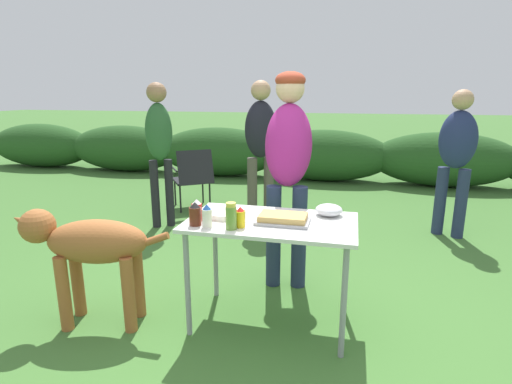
# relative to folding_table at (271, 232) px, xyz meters

# --- Properties ---
(ground_plane) EXTENTS (60.00, 60.00, 0.00)m
(ground_plane) POSITION_rel_folding_table_xyz_m (0.00, 0.00, -0.66)
(ground_plane) COLOR #3D6B2D
(shrub_hedge) EXTENTS (14.40, 0.90, 0.92)m
(shrub_hedge) POSITION_rel_folding_table_xyz_m (-0.00, 4.78, -0.20)
(shrub_hedge) COLOR #234C1E
(shrub_hedge) RESTS_ON ground
(folding_table) EXTENTS (1.10, 0.64, 0.74)m
(folding_table) POSITION_rel_folding_table_xyz_m (0.00, 0.00, 0.00)
(folding_table) COLOR silver
(folding_table) RESTS_ON ground
(food_tray) EXTENTS (0.34, 0.22, 0.06)m
(food_tray) POSITION_rel_folding_table_xyz_m (0.08, -0.02, 0.10)
(food_tray) COLOR #9E9EA3
(food_tray) RESTS_ON folding_table
(plate_stack) EXTENTS (0.26, 0.26, 0.04)m
(plate_stack) POSITION_rel_folding_table_xyz_m (-0.32, 0.02, 0.10)
(plate_stack) COLOR white
(plate_stack) RESTS_ON folding_table
(mixing_bowl) EXTENTS (0.18, 0.18, 0.08)m
(mixing_bowl) POSITION_rel_folding_table_xyz_m (0.36, 0.20, 0.12)
(mixing_bowl) COLOR silver
(mixing_bowl) RESTS_ON folding_table
(paper_cup_stack) EXTENTS (0.08, 0.08, 0.10)m
(paper_cup_stack) POSITION_rel_folding_table_xyz_m (-0.19, -0.10, 0.13)
(paper_cup_stack) COLOR white
(paper_cup_stack) RESTS_ON folding_table
(relish_jar) EXTENTS (0.07, 0.07, 0.17)m
(relish_jar) POSITION_rel_folding_table_xyz_m (-0.21, -0.22, 0.16)
(relish_jar) COLOR olive
(relish_jar) RESTS_ON folding_table
(mustard_bottle) EXTENTS (0.06, 0.06, 0.13)m
(mustard_bottle) POSITION_rel_folding_table_xyz_m (-0.16, -0.17, 0.14)
(mustard_bottle) COLOR yellow
(mustard_bottle) RESTS_ON folding_table
(bbq_sauce_bottle) EXTENTS (0.08, 0.08, 0.15)m
(bbq_sauce_bottle) POSITION_rel_folding_table_xyz_m (-0.45, -0.20, 0.15)
(bbq_sauce_bottle) COLOR #562314
(bbq_sauce_bottle) RESTS_ON folding_table
(mayo_bottle) EXTENTS (0.06, 0.06, 0.15)m
(mayo_bottle) POSITION_rel_folding_table_xyz_m (-0.36, -0.22, 0.15)
(mayo_bottle) COLOR silver
(mayo_bottle) RESTS_ON folding_table
(ketchup_bottle) EXTENTS (0.07, 0.07, 0.14)m
(ketchup_bottle) POSITION_rel_folding_table_xyz_m (-0.47, -0.11, 0.15)
(ketchup_bottle) COLOR red
(ketchup_bottle) RESTS_ON folding_table
(standing_person_in_dark_puffer) EXTENTS (0.43, 0.55, 1.72)m
(standing_person_in_dark_puffer) POSITION_rel_folding_table_xyz_m (-0.01, 0.70, 0.42)
(standing_person_in_dark_puffer) COLOR #232D4C
(standing_person_in_dark_puffer) RESTS_ON ground
(standing_person_in_navy_coat) EXTENTS (0.37, 0.35, 1.67)m
(standing_person_in_navy_coat) POSITION_rel_folding_table_xyz_m (-1.66, 1.72, 0.37)
(standing_person_in_navy_coat) COLOR black
(standing_person_in_navy_coat) RESTS_ON ground
(standing_person_in_olive_jacket) EXTENTS (0.46, 0.41, 1.69)m
(standing_person_in_olive_jacket) POSITION_rel_folding_table_xyz_m (-0.56, 2.10, 0.36)
(standing_person_in_olive_jacket) COLOR #4C473D
(standing_person_in_olive_jacket) RESTS_ON ground
(standing_person_in_red_jacket) EXTENTS (0.46, 0.41, 1.59)m
(standing_person_in_red_jacket) POSITION_rel_folding_table_xyz_m (1.57, 2.18, 0.28)
(standing_person_in_red_jacket) COLOR #232D4C
(standing_person_in_red_jacket) RESTS_ON ground
(dog) EXTENTS (1.05, 0.42, 0.81)m
(dog) POSITION_rel_folding_table_xyz_m (-1.18, -0.28, -0.11)
(dog) COLOR #9E5B2D
(dog) RESTS_ON ground
(camp_chair_green_behind_table) EXTENTS (0.71, 0.75, 0.83)m
(camp_chair_green_behind_table) POSITION_rel_folding_table_xyz_m (-1.57, 2.46, -0.20)
(camp_chair_green_behind_table) COLOR #232328
(camp_chair_green_behind_table) RESTS_ON ground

